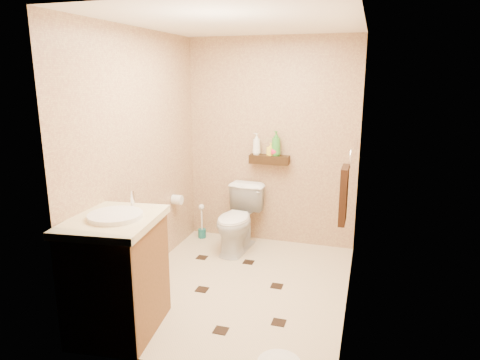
% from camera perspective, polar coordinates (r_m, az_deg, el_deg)
% --- Properties ---
extents(ground, '(2.50, 2.50, 0.00)m').
position_cam_1_polar(ground, '(4.23, -0.07, -13.95)').
color(ground, tan).
rests_on(ground, ground).
extents(wall_back, '(2.00, 0.04, 2.40)m').
position_cam_1_polar(wall_back, '(5.01, 4.17, 4.93)').
color(wall_back, tan).
rests_on(wall_back, ground).
extents(wall_front, '(2.00, 0.04, 2.40)m').
position_cam_1_polar(wall_front, '(2.69, -7.99, -3.03)').
color(wall_front, tan).
rests_on(wall_front, ground).
extents(wall_left, '(0.04, 2.50, 2.40)m').
position_cam_1_polar(wall_left, '(4.22, -13.17, 2.92)').
color(wall_left, tan).
rests_on(wall_left, ground).
extents(wall_right, '(0.04, 2.50, 2.40)m').
position_cam_1_polar(wall_right, '(3.66, 15.06, 1.15)').
color(wall_right, tan).
rests_on(wall_right, ground).
extents(ceiling, '(2.00, 2.50, 0.02)m').
position_cam_1_polar(ceiling, '(3.77, -0.08, 20.34)').
color(ceiling, white).
rests_on(ceiling, wall_back).
extents(wall_shelf, '(0.46, 0.14, 0.10)m').
position_cam_1_polar(wall_shelf, '(4.97, 3.93, 2.75)').
color(wall_shelf, '#311E0D').
rests_on(wall_shelf, wall_back).
extents(floor_accents, '(1.20, 1.40, 0.01)m').
position_cam_1_polar(floor_accents, '(4.19, -0.40, -14.19)').
color(floor_accents, black).
rests_on(floor_accents, ground).
extents(toilet, '(0.47, 0.76, 0.74)m').
position_cam_1_polar(toilet, '(4.89, -0.29, -5.29)').
color(toilet, white).
rests_on(toilet, ground).
extents(vanity, '(0.72, 0.84, 1.08)m').
position_cam_1_polar(vanity, '(3.52, -16.06, -11.82)').
color(vanity, brown).
rests_on(vanity, ground).
extents(toilet_brush, '(0.10, 0.10, 0.43)m').
position_cam_1_polar(toilet_brush, '(5.35, -5.10, -6.11)').
color(toilet_brush, '#18615D').
rests_on(toilet_brush, ground).
extents(towel_ring, '(0.12, 0.30, 0.76)m').
position_cam_1_polar(towel_ring, '(3.97, 13.73, -1.59)').
color(towel_ring, silver).
rests_on(towel_ring, wall_right).
extents(toilet_paper, '(0.12, 0.11, 0.12)m').
position_cam_1_polar(toilet_paper, '(4.89, -8.38, -2.60)').
color(toilet_paper, white).
rests_on(toilet_paper, wall_left).
extents(bottle_a, '(0.12, 0.12, 0.25)m').
position_cam_1_polar(bottle_a, '(4.97, 2.23, 4.84)').
color(bottle_a, white).
rests_on(bottle_a, wall_shelf).
extents(bottle_b, '(0.09, 0.09, 0.15)m').
position_cam_1_polar(bottle_b, '(4.94, 4.09, 4.14)').
color(bottle_b, yellow).
rests_on(bottle_b, wall_shelf).
extents(bottle_c, '(0.16, 0.16, 0.15)m').
position_cam_1_polar(bottle_c, '(4.93, 4.72, 4.10)').
color(bottle_c, '#F71D48').
rests_on(bottle_c, wall_shelf).
extents(bottle_d, '(0.16, 0.16, 0.28)m').
position_cam_1_polar(bottle_d, '(4.92, 4.83, 4.89)').
color(bottle_d, '#36892D').
rests_on(bottle_d, wall_shelf).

